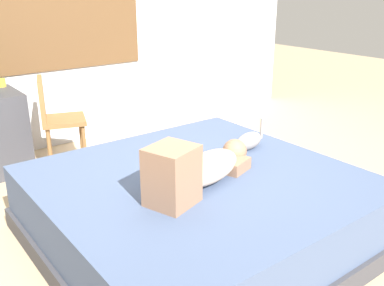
{
  "coord_description": "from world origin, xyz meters",
  "views": [
    {
      "loc": [
        -1.65,
        -1.88,
        1.64
      ],
      "look_at": [
        0.04,
        0.33,
        0.62
      ],
      "focal_mm": 40.73,
      "sensor_mm": 36.0,
      "label": 1
    }
  ],
  "objects_px": {
    "bed": "(198,209)",
    "cup": "(2,83)",
    "person_lying": "(200,168)",
    "cat": "(247,141)",
    "chair_by_desk": "(55,116)"
  },
  "relations": [
    {
      "from": "cat",
      "to": "chair_by_desk",
      "type": "bearing_deg",
      "value": 118.15
    },
    {
      "from": "bed",
      "to": "person_lying",
      "type": "xyz_separation_m",
      "value": [
        -0.07,
        -0.11,
        0.35
      ]
    },
    {
      "from": "cup",
      "to": "chair_by_desk",
      "type": "xyz_separation_m",
      "value": [
        0.31,
        -0.44,
        -0.27
      ]
    },
    {
      "from": "person_lying",
      "to": "chair_by_desk",
      "type": "distance_m",
      "value": 1.88
    },
    {
      "from": "person_lying",
      "to": "chair_by_desk",
      "type": "relative_size",
      "value": 1.08
    },
    {
      "from": "chair_by_desk",
      "to": "bed",
      "type": "bearing_deg",
      "value": -81.2
    },
    {
      "from": "cat",
      "to": "chair_by_desk",
      "type": "xyz_separation_m",
      "value": [
        -0.86,
        1.61,
        -0.03
      ]
    },
    {
      "from": "person_lying",
      "to": "cat",
      "type": "height_order",
      "value": "person_lying"
    },
    {
      "from": "cat",
      "to": "cup",
      "type": "distance_m",
      "value": 2.37
    },
    {
      "from": "chair_by_desk",
      "to": "person_lying",
      "type": "bearing_deg",
      "value": -83.9
    },
    {
      "from": "person_lying",
      "to": "cat",
      "type": "bearing_deg",
      "value": 21.73
    },
    {
      "from": "bed",
      "to": "cup",
      "type": "relative_size",
      "value": 25.94
    },
    {
      "from": "bed",
      "to": "cat",
      "type": "relative_size",
      "value": 5.54
    },
    {
      "from": "bed",
      "to": "cat",
      "type": "distance_m",
      "value": 0.68
    },
    {
      "from": "cup",
      "to": "chair_by_desk",
      "type": "bearing_deg",
      "value": -55.01
    }
  ]
}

